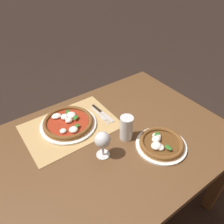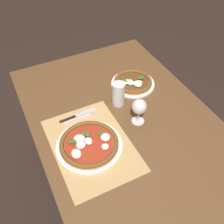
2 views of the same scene
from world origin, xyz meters
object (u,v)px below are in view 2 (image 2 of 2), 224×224
object	(u,v)px
pizza_near	(89,144)
knife	(78,115)
wine_glass	(139,108)
pint_glass	(118,94)
fork	(81,117)
pizza_far	(133,82)

from	to	relation	value
pizza_near	knife	bearing A→B (deg)	173.48
wine_glass	pint_glass	xyz separation A→B (m)	(-0.18, -0.03, -0.04)
pint_glass	fork	world-z (taller)	pint_glass
pizza_far	fork	bearing A→B (deg)	-72.49
pizza_far	fork	xyz separation A→B (m)	(0.13, -0.40, -0.01)
pizza_far	knife	xyz separation A→B (m)	(0.10, -0.41, -0.01)
pizza_near	wine_glass	world-z (taller)	wine_glass
wine_glass	fork	distance (m)	0.33
fork	knife	size ratio (longest dim) A/B	0.93
pizza_far	wine_glass	distance (m)	0.33
fork	pizza_near	bearing A→B (deg)	-10.41
pizza_near	wine_glass	xyz separation A→B (m)	(-0.04, 0.31, 0.08)
wine_glass	fork	size ratio (longest dim) A/B	0.77
pizza_near	pint_glass	size ratio (longest dim) A/B	2.30
pizza_near	pint_glass	distance (m)	0.35
pizza_near	pint_glass	world-z (taller)	pint_glass
wine_glass	pint_glass	world-z (taller)	wine_glass
pint_glass	knife	xyz separation A→B (m)	(-0.01, -0.25, -0.06)
pizza_far	pint_glass	distance (m)	0.20
pint_glass	fork	size ratio (longest dim) A/B	0.72
pizza_far	wine_glass	size ratio (longest dim) A/B	1.76
pizza_near	wine_glass	distance (m)	0.32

